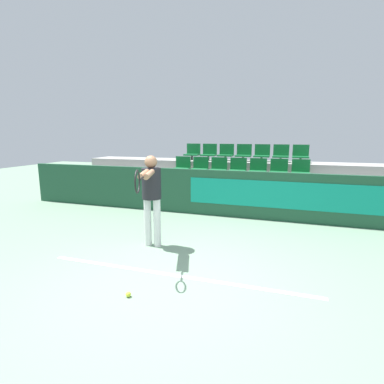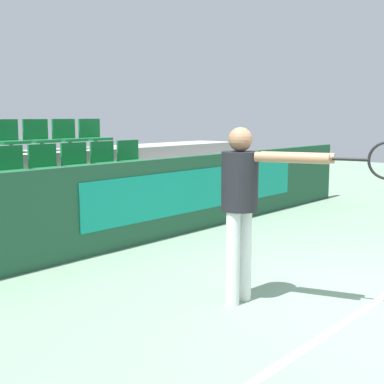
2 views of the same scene
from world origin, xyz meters
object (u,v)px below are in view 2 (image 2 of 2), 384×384
object	(u,v)px
stadium_chair_17	(8,138)
stadium_chair_11	(78,162)
stadium_chair_10	(47,164)
stadium_chair_12	(107,159)
stadium_chair_2	(57,200)
stadium_chair_9	(12,167)
stadium_chair_3	(92,195)
stadium_chair_5	(152,187)
stadium_chair_18	(39,137)
stadium_chair_19	(68,136)
stadium_chair_4	(124,191)
stadium_chair_20	(93,135)
stadium_chair_1	(17,206)
stadium_chair_6	(177,183)
tennis_player	(247,194)
stadium_chair_13	(132,157)

from	to	relation	value
stadium_chair_17	stadium_chair_11	bearing A→B (deg)	-61.25
stadium_chair_10	stadium_chair_12	size ratio (longest dim) A/B	1.00
stadium_chair_2	stadium_chair_9	bearing A→B (deg)	90.00
stadium_chair_3	stadium_chair_5	bearing A→B (deg)	0.00
stadium_chair_5	stadium_chair_18	world-z (taller)	stadium_chair_18
stadium_chair_19	stadium_chair_17	bearing A→B (deg)	180.00
stadium_chair_4	stadium_chair_5	size ratio (longest dim) A/B	1.00
stadium_chair_5	stadium_chair_11	distance (m)	1.30
stadium_chair_4	stadium_chair_12	bearing A→B (deg)	61.25
stadium_chair_3	stadium_chair_20	size ratio (longest dim) A/B	1.00
stadium_chair_1	stadium_chair_6	size ratio (longest dim) A/B	1.00
stadium_chair_3	stadium_chair_11	xyz separation A→B (m)	(0.60, 1.09, 0.38)
stadium_chair_19	tennis_player	bearing A→B (deg)	-110.07
stadium_chair_2	stadium_chair_12	xyz separation A→B (m)	(1.79, 1.09, 0.38)
stadium_chair_3	stadium_chair_9	size ratio (longest dim) A/B	1.00
stadium_chair_10	stadium_chair_13	size ratio (longest dim) A/B	1.00
stadium_chair_1	tennis_player	size ratio (longest dim) A/B	0.34
stadium_chair_5	stadium_chair_11	bearing A→B (deg)	118.75
stadium_chair_13	stadium_chair_12	bearing A→B (deg)	180.00
stadium_chair_17	stadium_chair_19	world-z (taller)	same
stadium_chair_5	stadium_chair_18	xyz separation A→B (m)	(-0.60, 2.18, 0.76)
stadium_chair_10	stadium_chair_1	bearing A→B (deg)	-137.66
stadium_chair_1	stadium_chair_6	world-z (taller)	same
stadium_chair_2	stadium_chair_18	world-z (taller)	stadium_chair_18
stadium_chair_12	stadium_chair_4	bearing A→B (deg)	-118.75
stadium_chair_10	stadium_chair_2	bearing A→B (deg)	-118.75
stadium_chair_6	stadium_chair_18	distance (m)	2.60
stadium_chair_18	stadium_chair_19	distance (m)	0.60
stadium_chair_2	stadium_chair_10	world-z (taller)	stadium_chair_10
stadium_chair_10	stadium_chair_13	bearing A→B (deg)	0.00
stadium_chair_2	stadium_chair_4	xyz separation A→B (m)	(1.19, 0.00, 0.00)
stadium_chair_4	stadium_chair_6	world-z (taller)	same
stadium_chair_9	stadium_chair_12	xyz separation A→B (m)	(1.79, 0.00, 0.00)
stadium_chair_4	stadium_chair_10	bearing A→B (deg)	118.75
stadium_chair_20	stadium_chair_3	bearing A→B (deg)	-129.46
tennis_player	stadium_chair_10	bearing A→B (deg)	62.00
stadium_chair_13	stadium_chair_20	world-z (taller)	stadium_chair_20
stadium_chair_1	stadium_chair_10	distance (m)	1.66
stadium_chair_1	tennis_player	world-z (taller)	tennis_player
stadium_chair_9	stadium_chair_13	xyz separation A→B (m)	(2.39, 0.00, 0.00)
stadium_chair_3	stadium_chair_6	world-z (taller)	same
stadium_chair_2	stadium_chair_11	bearing A→B (deg)	42.34
stadium_chair_13	stadium_chair_6	bearing A→B (deg)	-90.00
stadium_chair_4	stadium_chair_19	xyz separation A→B (m)	(0.60, 2.18, 0.76)
stadium_chair_20	tennis_player	distance (m)	6.00
stadium_chair_6	stadium_chair_5	bearing A→B (deg)	180.00
stadium_chair_17	stadium_chair_20	size ratio (longest dim) A/B	1.00
stadium_chair_5	stadium_chair_19	bearing A→B (deg)	90.00
stadium_chair_5	stadium_chair_11	size ratio (longest dim) A/B	1.00
stadium_chair_4	stadium_chair_18	bearing A→B (deg)	90.00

